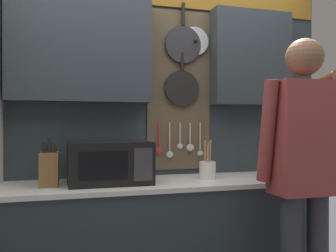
{
  "coord_description": "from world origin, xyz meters",
  "views": [
    {
      "loc": [
        -0.72,
        -2.39,
        1.28
      ],
      "look_at": [
        0.05,
        0.19,
        1.27
      ],
      "focal_mm": 40.0,
      "sensor_mm": 36.0,
      "label": 1
    }
  ],
  "objects_px": {
    "microwave": "(109,162)",
    "utensil_crock": "(208,169)",
    "person": "(303,160)",
    "knife_block": "(49,169)"
  },
  "relations": [
    {
      "from": "knife_block",
      "to": "person",
      "type": "xyz_separation_m",
      "value": [
        1.43,
        -0.51,
        0.06
      ]
    },
    {
      "from": "person",
      "to": "microwave",
      "type": "bearing_deg",
      "value": 154.32
    },
    {
      "from": "microwave",
      "to": "utensil_crock",
      "type": "bearing_deg",
      "value": 0.12
    },
    {
      "from": "microwave",
      "to": "knife_block",
      "type": "height_order",
      "value": "knife_block"
    },
    {
      "from": "microwave",
      "to": "person",
      "type": "xyz_separation_m",
      "value": [
        1.06,
        -0.51,
        0.03
      ]
    },
    {
      "from": "utensil_crock",
      "to": "person",
      "type": "distance_m",
      "value": 0.65
    },
    {
      "from": "utensil_crock",
      "to": "microwave",
      "type": "bearing_deg",
      "value": -179.88
    },
    {
      "from": "microwave",
      "to": "person",
      "type": "relative_size",
      "value": 0.29
    },
    {
      "from": "knife_block",
      "to": "microwave",
      "type": "bearing_deg",
      "value": -0.12
    },
    {
      "from": "microwave",
      "to": "knife_block",
      "type": "bearing_deg",
      "value": 179.88
    }
  ]
}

